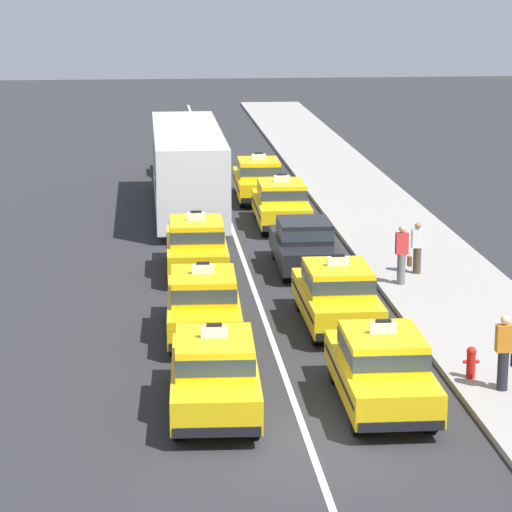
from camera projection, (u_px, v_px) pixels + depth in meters
ground_plane at (309, 445)px, 23.28m from camera, size 160.00×160.00×0.00m
lane_stripe_left_right at (232, 229)px, 42.63m from camera, size 0.14×80.00×0.01m
sidewalk_curb at (417, 256)px, 38.29m from camera, size 4.00×90.00×0.15m
taxi_left_nearest at (215, 372)px, 24.82m from camera, size 1.99×4.63×1.96m
taxi_left_second at (203, 303)px, 29.96m from camera, size 1.95×4.61×1.96m
taxi_left_third at (196, 245)px, 36.23m from camera, size 1.89×4.59×1.96m
bus_left_fourth at (187, 166)px, 44.99m from camera, size 2.55×11.21×3.22m
taxi_left_fifth at (181, 155)px, 53.67m from camera, size 1.88×4.58×1.96m
taxi_right_nearest at (381, 367)px, 25.10m from camera, size 1.88×4.59×1.96m
taxi_right_second at (337, 294)px, 30.76m from camera, size 1.83×4.56×1.96m
sedan_right_third at (304, 243)px, 36.58m from camera, size 1.81×4.32×1.58m
taxi_right_fourth at (281, 203)px, 42.74m from camera, size 1.90×4.59×1.96m
taxi_right_fifth at (258, 179)px, 47.65m from camera, size 1.89×4.59×1.96m
pedestrian_near_crosswalk at (504, 353)px, 25.68m from camera, size 0.47×0.24×1.69m
pedestrian_mid_block at (417, 248)px, 35.61m from camera, size 0.36×0.24×1.56m
pedestrian_by_storefront at (402, 255)px, 34.35m from camera, size 0.47×0.24×1.74m
fire_hydrant at (471, 361)px, 26.54m from camera, size 0.36×0.22×0.73m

